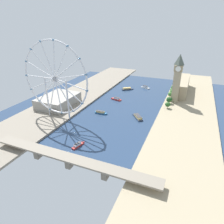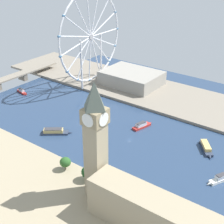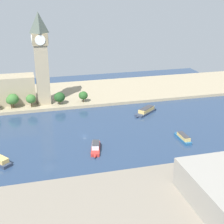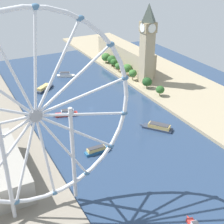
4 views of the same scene
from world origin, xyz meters
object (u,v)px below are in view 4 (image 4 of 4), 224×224
(tour_boat_0, at_px, (158,127))
(tour_boat_4, at_px, (44,88))
(clock_tower, at_px, (147,43))
(parliament_block, at_px, (125,55))
(ferris_wheel, at_px, (36,117))
(tour_boat_5, at_px, (66,75))
(tour_boat_1, at_px, (97,150))
(tour_boat_2, at_px, (66,113))

(tour_boat_0, xyz_separation_m, tour_boat_4, (62.93, -132.09, -0.07))
(clock_tower, bearing_deg, tour_boat_0, 63.49)
(clock_tower, distance_m, tour_boat_4, 125.07)
(parliament_block, bearing_deg, clock_tower, 82.25)
(ferris_wheel, xyz_separation_m, tour_boat_0, (-117.23, -49.38, -62.68))
(clock_tower, height_order, tour_boat_5, clock_tower)
(clock_tower, xyz_separation_m, parliament_block, (-8.82, -64.83, -32.24))
(tour_boat_1, bearing_deg, tour_boat_0, 6.09)
(parliament_block, bearing_deg, tour_boat_4, 11.83)
(tour_boat_4, bearing_deg, clock_tower, -58.24)
(tour_boat_5, bearing_deg, clock_tower, -16.93)
(tour_boat_1, distance_m, tour_boat_2, 70.21)
(tour_boat_1, bearing_deg, ferris_wheel, -143.34)
(clock_tower, distance_m, tour_boat_0, 112.85)
(clock_tower, xyz_separation_m, tour_boat_0, (45.82, 91.88, -46.82))
(parliament_block, distance_m, tour_boat_2, 151.22)
(tour_boat_2, bearing_deg, ferris_wheel, 78.29)
(ferris_wheel, distance_m, tour_boat_5, 236.24)
(tour_boat_5, bearing_deg, tour_boat_2, -84.06)
(clock_tower, height_order, parliament_block, clock_tower)
(tour_boat_1, height_order, tour_boat_5, tour_boat_5)
(clock_tower, height_order, tour_boat_2, clock_tower)
(tour_boat_5, bearing_deg, parliament_block, 23.86)
(ferris_wheel, bearing_deg, tour_boat_0, -157.16)
(tour_boat_0, height_order, tour_boat_2, tour_boat_2)
(parliament_block, xyz_separation_m, ferris_wheel, (171.87, 206.09, 48.11))
(tour_boat_0, height_order, tour_boat_4, tour_boat_0)
(ferris_wheel, xyz_separation_m, tour_boat_2, (-54.51, -111.86, -62.76))
(clock_tower, xyz_separation_m, tour_boat_1, (108.86, 99.61, -47.01))
(clock_tower, height_order, tour_boat_4, clock_tower)
(clock_tower, bearing_deg, tour_boat_2, 15.16)
(tour_boat_2, xyz_separation_m, tour_boat_5, (-35.62, -97.34, 0.14))
(ferris_wheel, distance_m, tour_boat_1, 92.87)
(parliament_block, distance_m, tour_boat_0, 166.60)
(tour_boat_0, xyz_separation_m, tour_boat_1, (63.04, 7.72, -0.18))
(tour_boat_5, bearing_deg, ferris_wheel, -87.27)
(tour_boat_1, xyz_separation_m, tour_boat_4, (-0.11, -139.81, 0.12))
(tour_boat_4, relative_size, tour_boat_5, 1.08)
(tour_boat_2, bearing_deg, parliament_block, -126.97)
(tour_boat_4, height_order, tour_boat_5, tour_boat_5)
(ferris_wheel, bearing_deg, clock_tower, -139.09)
(tour_boat_5, bearing_deg, tour_boat_0, -54.34)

